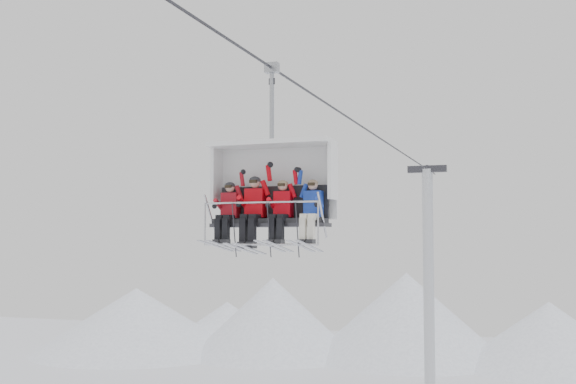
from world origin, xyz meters
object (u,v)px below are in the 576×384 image
(skier_far_left, at_px, (228,211))
(skier_center_left, at_px, (254,208))
(skier_center_right, at_px, (281,210))
(skier_far_right, at_px, (312,210))
(lift_tower_right, at_px, (429,315))
(chairlift_carrier, at_px, (274,184))

(skier_far_left, distance_m, skier_center_left, 0.59)
(skier_center_left, bearing_deg, skier_center_right, -1.18)
(skier_far_right, bearing_deg, skier_far_left, -180.00)
(lift_tower_right, distance_m, skier_center_left, 23.67)
(lift_tower_right, xyz_separation_m, skier_far_right, (0.96, -23.26, 4.39))
(lift_tower_right, distance_m, chairlift_carrier, 23.47)
(skier_center_right, height_order, skier_far_right, skier_center_right)
(chairlift_carrier, xyz_separation_m, skier_far_right, (0.96, -0.33, -0.58))
(skier_far_left, bearing_deg, skier_far_right, 0.00)
(skier_center_left, xyz_separation_m, skier_center_right, (0.64, -0.01, -0.05))
(skier_far_left, bearing_deg, lift_tower_right, 87.70)
(lift_tower_right, height_order, skier_far_left, lift_tower_right)
(skier_center_left, bearing_deg, skier_far_left, -178.62)
(skier_far_left, xyz_separation_m, skier_center_right, (1.23, 0.00, 0.00))
(chairlift_carrier, distance_m, skier_center_left, 0.71)
(skier_center_left, relative_size, skier_far_right, 1.00)
(skier_center_left, height_order, skier_far_right, skier_center_left)
(skier_far_left, height_order, skier_center_right, skier_center_right)
(skier_center_left, bearing_deg, skier_far_right, -0.61)
(skier_far_left, distance_m, skier_center_right, 1.23)
(skier_center_right, bearing_deg, lift_tower_right, 90.72)
(skier_center_left, bearing_deg, lift_tower_right, 89.14)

